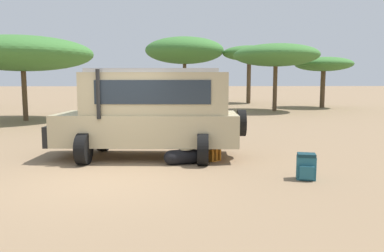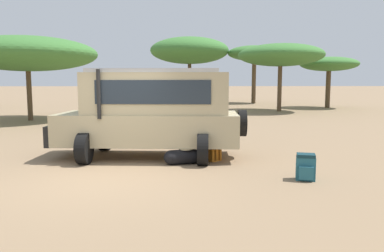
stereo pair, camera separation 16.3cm
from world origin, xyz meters
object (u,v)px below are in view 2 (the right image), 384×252
Objects in this scene: acacia_tree_left_mid at (27,54)px; acacia_tree_distant_right at (329,64)px; acacia_tree_centre_back at (190,51)px; safari_vehicle at (152,111)px; acacia_tree_far_right at (254,54)px; backpack_beside_front_wheel at (213,150)px; duffel_bag_low_black_case at (182,157)px; acacia_tree_right_mid at (280,55)px; backpack_cluster_center at (306,167)px.

acacia_tree_distant_right is at bearing 23.79° from acacia_tree_left_mid.
acacia_tree_centre_back is 1.61× the size of acacia_tree_distant_right.
safari_vehicle is 27.29m from acacia_tree_far_right.
acacia_tree_distant_right is (10.79, -7.28, -1.62)m from acacia_tree_centre_back.
acacia_tree_distant_right reaches higher than safari_vehicle.
backpack_beside_front_wheel is 0.90m from duffel_bag_low_black_case.
acacia_tree_left_mid is at bearing -159.94° from acacia_tree_right_mid.
backpack_cluster_center is at bearing -113.50° from acacia_tree_distant_right.
acacia_tree_far_right is (0.27, 9.97, 0.83)m from acacia_tree_right_mid.
acacia_tree_centre_back reaches higher than backpack_beside_front_wheel.
backpack_beside_front_wheel is 2.72m from backpack_cluster_center.
backpack_cluster_center is at bearing -104.01° from acacia_tree_right_mid.
acacia_tree_left_mid reaches higher than backpack_cluster_center.
safari_vehicle is 9.49× the size of backpack_beside_front_wheel.
safari_vehicle is 9.57× the size of backpack_cluster_center.
duffel_bag_low_black_case is 23.62m from acacia_tree_distant_right.
acacia_tree_left_mid is 18.69m from acacia_tree_centre_back.
acacia_tree_right_mid reaches higher than backpack_beside_front_wheel.
duffel_bag_low_black_case is 18.62m from acacia_tree_right_mid.
acacia_tree_centre_back is 1.20× the size of acacia_tree_right_mid.
acacia_tree_right_mid is (15.24, 5.57, 0.36)m from acacia_tree_left_mid.
backpack_beside_front_wheel is 27.39m from acacia_tree_centre_back.
acacia_tree_right_mid is (4.60, 18.44, 3.64)m from backpack_cluster_center.
backpack_cluster_center is 29.44m from acacia_tree_centre_back.
acacia_tree_left_mid is 16.23m from acacia_tree_right_mid.
duffel_bag_low_black_case is at bearing -54.34° from acacia_tree_left_mid.
duffel_bag_low_black_case is at bearing -105.63° from acacia_tree_far_right.
safari_vehicle is 17.92m from acacia_tree_right_mid.
backpack_cluster_center is 0.10× the size of acacia_tree_far_right.
acacia_tree_right_mid is at bearing 75.99° from backpack_cluster_center.
safari_vehicle is 0.74× the size of acacia_tree_left_mid.
backpack_cluster_center is (3.42, -2.64, -1.02)m from safari_vehicle.
acacia_tree_centre_back is at bearing 92.65° from backpack_cluster_center.
acacia_tree_centre_back is at bearing 145.99° from acacia_tree_distant_right.
acacia_tree_centre_back reaches higher than acacia_tree_far_right.
backpack_cluster_center is 23.91m from acacia_tree_distant_right.
acacia_tree_left_mid is (-8.85, 10.83, 3.28)m from backpack_beside_front_wheel.
acacia_tree_far_right is at bearing 88.46° from acacia_tree_right_mid.
safari_vehicle is at bearing -94.51° from acacia_tree_centre_back.
acacia_tree_far_right is at bearing 72.17° from safari_vehicle.
acacia_tree_centre_back is at bearing 119.33° from acacia_tree_right_mid.
safari_vehicle is 5.73× the size of duffel_bag_low_black_case.
backpack_beside_front_wheel is 0.08× the size of acacia_tree_centre_back.
backpack_cluster_center is at bearing -37.63° from safari_vehicle.
acacia_tree_far_right is (8.29, 25.77, 3.45)m from safari_vehicle.
acacia_tree_right_mid is at bearing -145.83° from acacia_tree_distant_right.
backpack_cluster_center is at bearing -32.85° from duffel_bag_low_black_case.
acacia_tree_far_right is at bearing 124.45° from acacia_tree_distant_right.
acacia_tree_left_mid is at bearing -119.95° from acacia_tree_centre_back.
acacia_tree_centre_back is 1.37× the size of acacia_tree_far_right.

